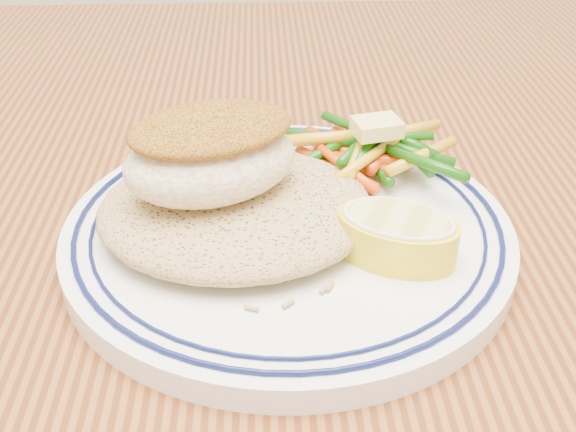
# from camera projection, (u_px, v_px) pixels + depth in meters

# --- Properties ---
(dining_table) EXTENTS (1.50, 0.90, 0.75)m
(dining_table) POSITION_uv_depth(u_px,v_px,m) (314.00, 343.00, 0.48)
(dining_table) COLOR #532910
(dining_table) RESTS_ON ground
(plate) EXTENTS (0.25, 0.25, 0.02)m
(plate) POSITION_uv_depth(u_px,v_px,m) (288.00, 232.00, 0.41)
(plate) COLOR white
(plate) RESTS_ON dining_table
(rice_pilaf) EXTENTS (0.15, 0.13, 0.03)m
(rice_pilaf) POSITION_uv_depth(u_px,v_px,m) (236.00, 204.00, 0.39)
(rice_pilaf) COLOR #A38751
(rice_pilaf) RESTS_ON plate
(fish_fillet) EXTENTS (0.11, 0.10, 0.05)m
(fish_fillet) POSITION_uv_depth(u_px,v_px,m) (211.00, 153.00, 0.38)
(fish_fillet) COLOR #FBECCF
(fish_fillet) RESTS_ON rice_pilaf
(vegetable_pile) EXTENTS (0.11, 0.10, 0.03)m
(vegetable_pile) POSITION_uv_depth(u_px,v_px,m) (366.00, 151.00, 0.45)
(vegetable_pile) COLOR gold
(vegetable_pile) RESTS_ON plate
(butter_pat) EXTENTS (0.03, 0.03, 0.01)m
(butter_pat) POSITION_uv_depth(u_px,v_px,m) (377.00, 127.00, 0.43)
(butter_pat) COLOR #F2E176
(butter_pat) RESTS_ON vegetable_pile
(lemon_wedge) EXTENTS (0.08, 0.08, 0.02)m
(lemon_wedge) POSITION_uv_depth(u_px,v_px,m) (397.00, 234.00, 0.37)
(lemon_wedge) COLOR yellow
(lemon_wedge) RESTS_ON plate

